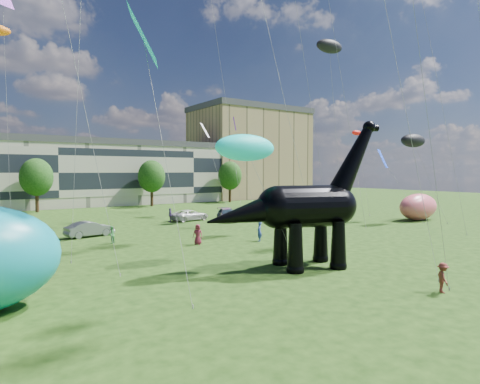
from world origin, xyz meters
TOP-DOWN VIEW (x-y plane):
  - ground at (0.00, 0.00)m, footprint 220.00×220.00m
  - terrace_row at (-8.00, 62.00)m, footprint 78.00×11.00m
  - apartment_block at (40.00, 65.00)m, footprint 28.00×18.00m
  - tree_mid_left at (-12.00, 53.00)m, footprint 5.20×5.20m
  - tree_mid_right at (8.00, 53.00)m, footprint 5.20×5.20m
  - tree_far_right at (26.00, 53.00)m, footprint 5.20×5.20m
  - dinosaur_sculpture at (-2.16, 0.32)m, footprint 13.31×5.55m
  - car_grey at (-11.17, 22.48)m, footprint 5.09×2.53m
  - car_white at (3.69, 28.71)m, footprint 5.62×3.15m
  - car_dark at (7.65, 25.42)m, footprint 4.43×6.19m
  - gazebo_near at (11.68, 24.04)m, footprint 5.01×5.01m
  - gazebo_far at (17.75, 29.67)m, footprint 4.63×4.63m
  - inflatable_pink at (30.14, 11.30)m, footprint 7.52×4.03m
  - visitors at (-0.02, 14.65)m, footprint 48.85×40.54m
  - kites at (3.41, 14.92)m, footprint 51.42×48.41m

SIDE VIEW (x-z plane):
  - ground at x=0.00m, z-range 0.00..0.00m
  - car_white at x=3.69m, z-range 0.00..1.48m
  - car_grey at x=-11.17m, z-range 0.00..1.60m
  - car_dark at x=7.65m, z-range 0.00..1.67m
  - visitors at x=-0.02m, z-range -0.06..1.83m
  - gazebo_far at x=17.75m, z-range 0.53..3.14m
  - inflatable_pink at x=30.14m, z-range 0.00..3.68m
  - gazebo_near at x=11.68m, z-range 0.55..3.25m
  - dinosaur_sculpture at x=-2.16m, z-range -1.34..9.58m
  - terrace_row at x=-8.00m, z-range 0.00..12.00m
  - tree_mid_left at x=-12.00m, z-range 1.57..11.01m
  - tree_mid_right at x=8.00m, z-range 1.57..11.01m
  - tree_far_right at x=26.00m, z-range 1.57..11.01m
  - apartment_block at x=40.00m, z-range 0.00..22.00m
  - kites at x=3.41m, z-range 3.92..35.18m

